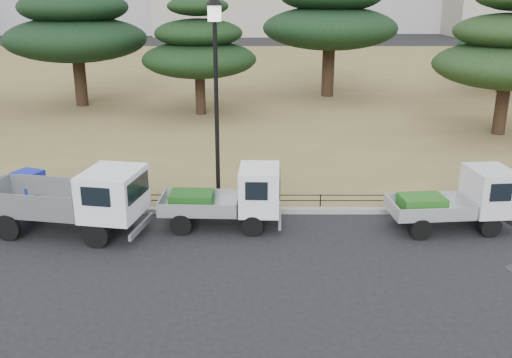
{
  "coord_description": "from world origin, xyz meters",
  "views": [
    {
      "loc": [
        0.06,
        -13.86,
        6.5
      ],
      "look_at": [
        0.0,
        2.0,
        1.3
      ],
      "focal_mm": 40.0,
      "sensor_mm": 36.0,
      "label": 1
    }
  ],
  "objects_px": {
    "truck_large": "(74,198)",
    "truck_kei_front": "(230,197)",
    "tarp_pile": "(23,190)",
    "truck_kei_rear": "(460,200)",
    "street_lamp": "(216,69)"
  },
  "relations": [
    {
      "from": "truck_large",
      "to": "truck_kei_rear",
      "type": "xyz_separation_m",
      "value": [
        10.87,
        0.36,
        -0.18
      ]
    },
    {
      "from": "street_lamp",
      "to": "tarp_pile",
      "type": "height_order",
      "value": "street_lamp"
    },
    {
      "from": "truck_kei_rear",
      "to": "tarp_pile",
      "type": "bearing_deg",
      "value": 167.39
    },
    {
      "from": "truck_kei_front",
      "to": "street_lamp",
      "type": "height_order",
      "value": "street_lamp"
    },
    {
      "from": "truck_large",
      "to": "tarp_pile",
      "type": "distance_m",
      "value": 3.05
    },
    {
      "from": "truck_kei_rear",
      "to": "truck_large",
      "type": "bearing_deg",
      "value": 176.3
    },
    {
      "from": "truck_kei_front",
      "to": "truck_kei_rear",
      "type": "relative_size",
      "value": 0.99
    },
    {
      "from": "truck_kei_front",
      "to": "truck_kei_rear",
      "type": "bearing_deg",
      "value": 0.74
    },
    {
      "from": "truck_large",
      "to": "truck_kei_front",
      "type": "xyz_separation_m",
      "value": [
        4.32,
        0.49,
        -0.17
      ]
    },
    {
      "from": "truck_kei_front",
      "to": "tarp_pile",
      "type": "relative_size",
      "value": 1.72
    },
    {
      "from": "truck_large",
      "to": "truck_kei_front",
      "type": "relative_size",
      "value": 1.34
    },
    {
      "from": "truck_kei_rear",
      "to": "street_lamp",
      "type": "height_order",
      "value": "street_lamp"
    },
    {
      "from": "street_lamp",
      "to": "tarp_pile",
      "type": "distance_m",
      "value": 7.24
    },
    {
      "from": "truck_large",
      "to": "truck_kei_front",
      "type": "bearing_deg",
      "value": 16.63
    },
    {
      "from": "truck_large",
      "to": "street_lamp",
      "type": "distance_m",
      "value": 5.44
    }
  ]
}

